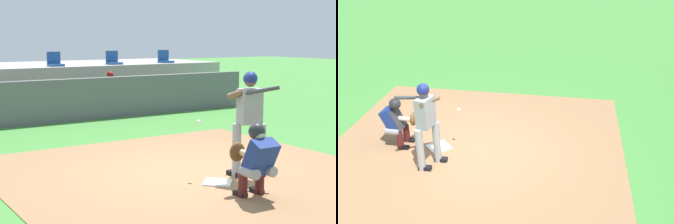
% 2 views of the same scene
% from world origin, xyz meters
% --- Properties ---
extents(ground_plane, '(80.00, 80.00, 0.00)m').
position_xyz_m(ground_plane, '(0.00, 0.00, 0.00)').
color(ground_plane, '#428438').
extents(dirt_infield, '(6.40, 6.40, 0.01)m').
position_xyz_m(dirt_infield, '(0.00, 0.00, 0.01)').
color(dirt_infield, '#936B47').
rests_on(dirt_infield, ground).
extents(home_plate, '(0.62, 0.62, 0.02)m').
position_xyz_m(home_plate, '(0.00, -0.80, 0.02)').
color(home_plate, white).
rests_on(home_plate, dirt_infield).
extents(batter_at_plate, '(0.63, 0.82, 1.80)m').
position_xyz_m(batter_at_plate, '(0.69, -0.75, 1.04)').
color(batter_at_plate, '#99999E').
rests_on(batter_at_plate, ground).
extents(catcher_crouched, '(0.49, 1.75, 1.13)m').
position_xyz_m(catcher_crouched, '(0.00, -1.69, 0.61)').
color(catcher_crouched, gray).
rests_on(catcher_crouched, ground).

